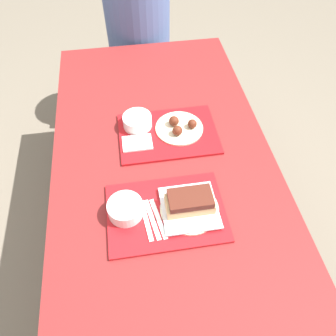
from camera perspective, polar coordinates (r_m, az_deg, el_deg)
name	(u,v)px	position (r m, az deg, el deg)	size (l,w,h in m)	color
ground_plane	(166,242)	(1.96, -0.37, -12.82)	(12.00, 12.00, 0.00)	#706656
picnic_table	(165,177)	(1.41, -0.51, -1.52)	(0.92, 1.84, 0.72)	maroon
picnic_bench_far	(141,71)	(2.42, -4.65, 16.45)	(0.88, 0.28, 0.45)	maroon
tray_near	(166,213)	(1.21, -0.31, -7.78)	(0.43, 0.30, 0.01)	#B21419
tray_far	(168,134)	(1.46, 0.02, 6.01)	(0.43, 0.30, 0.01)	#B21419
bowl_coleslaw_near	(125,208)	(1.19, -7.45, -6.98)	(0.13, 0.13, 0.05)	white
brisket_sandwich_plate	(190,204)	(1.19, 3.80, -6.35)	(0.22, 0.22, 0.09)	beige
plastic_fork_near	(152,219)	(1.19, -2.74, -8.95)	(0.04, 0.17, 0.00)	white
plastic_knife_near	(158,219)	(1.19, -1.68, -8.81)	(0.05, 0.17, 0.00)	white
plastic_spoon_near	(146,220)	(1.19, -3.81, -9.08)	(0.03, 0.17, 0.00)	white
bowl_coleslaw_far	(137,121)	(1.47, -5.36, 8.20)	(0.13, 0.13, 0.05)	white
wings_plate_far	(180,127)	(1.46, 2.04, 7.16)	(0.21, 0.21, 0.05)	beige
napkin_far	(137,143)	(1.41, -5.36, 4.37)	(0.13, 0.09, 0.01)	white
person_seated_across	(138,21)	(2.23, -5.27, 24.19)	(0.40, 0.40, 0.73)	#4C6093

